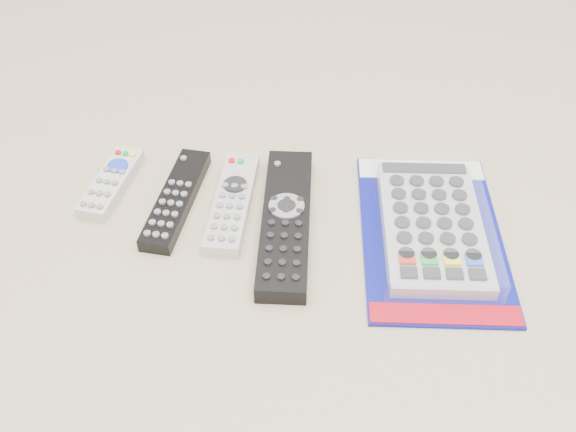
# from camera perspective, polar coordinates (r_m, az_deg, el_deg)

# --- Properties ---
(remote_small_grey) EXTENTS (0.06, 0.14, 0.02)m
(remote_small_grey) POSITION_cam_1_polar(r_m,az_deg,el_deg) (0.90, -15.44, 2.88)
(remote_small_grey) COLOR #B9B9BB
(remote_small_grey) RESTS_ON ground
(remote_slim_black) EXTENTS (0.06, 0.19, 0.02)m
(remote_slim_black) POSITION_cam_1_polar(r_m,az_deg,el_deg) (0.86, -9.91, 1.49)
(remote_slim_black) COLOR black
(remote_slim_black) RESTS_ON ground
(remote_silver_dvd) EXTENTS (0.05, 0.19, 0.02)m
(remote_silver_dvd) POSITION_cam_1_polar(r_m,az_deg,el_deg) (0.85, -4.96, 1.28)
(remote_silver_dvd) COLOR silver
(remote_silver_dvd) RESTS_ON ground
(remote_large_black) EXTENTS (0.07, 0.25, 0.03)m
(remote_large_black) POSITION_cam_1_polar(r_m,az_deg,el_deg) (0.81, -0.18, -0.44)
(remote_large_black) COLOR black
(remote_large_black) RESTS_ON ground
(jumbo_remote_packaged) EXTENTS (0.19, 0.29, 0.04)m
(jumbo_remote_packaged) POSITION_cam_1_polar(r_m,az_deg,el_deg) (0.82, 12.72, -0.66)
(jumbo_remote_packaged) COLOR navy
(jumbo_remote_packaged) RESTS_ON ground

